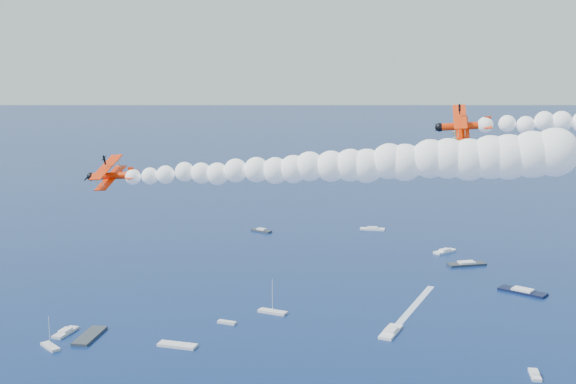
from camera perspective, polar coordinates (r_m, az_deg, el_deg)
The scene contains 4 objects.
biplane_lead at distance 114.15m, azimuth 12.85°, elevation 4.76°, with size 7.94×8.91×5.37m, color red, non-canonical shape.
biplane_trail at distance 113.95m, azimuth -12.83°, elevation 1.17°, with size 7.52×8.44×5.08m, color red, non-canonical shape.
smoke_trail_trail at distance 104.28m, azimuth 3.07°, elevation 1.92°, with size 59.93×25.85×11.05m, color white, non-canonical shape.
spectator_boats at distance 210.22m, azimuth 11.70°, elevation -9.57°, with size 216.03×179.98×0.70m.
Camera 1 is at (58.33, -74.10, 71.72)m, focal length 48.28 mm.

